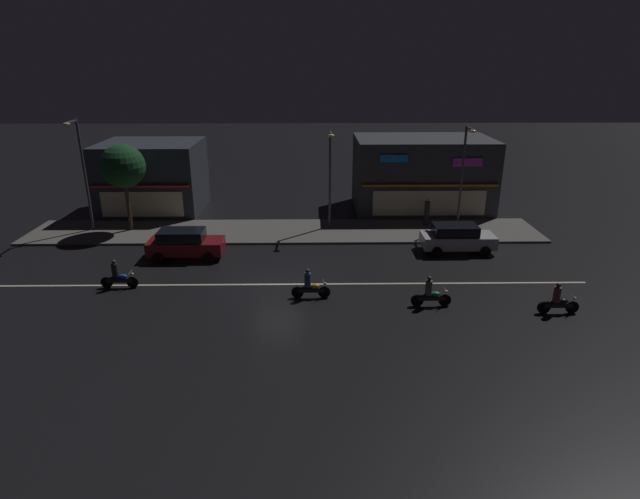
{
  "coord_description": "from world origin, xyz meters",
  "views": [
    {
      "loc": [
        1.86,
        -24.36,
        10.97
      ],
      "look_at": [
        2.25,
        1.64,
        1.3
      ],
      "focal_mm": 29.0,
      "sensor_mm": 36.0,
      "label": 1
    }
  ],
  "objects_px": {
    "streetlamp_west": "(82,167)",
    "parked_car_near_kerb": "(185,243)",
    "motorcycle_trailing_far": "(558,301)",
    "traffic_cone": "(196,245)",
    "pedestrian_on_sidewalk": "(427,213)",
    "motorcycle_following": "(118,276)",
    "streetlamp_mid": "(330,171)",
    "parked_car_trailing": "(457,238)",
    "motorcycle_opposite_lane": "(430,294)",
    "streetlamp_east": "(464,169)",
    "motorcycle_lead": "(310,286)"
  },
  "relations": [
    {
      "from": "motorcycle_opposite_lane",
      "to": "parked_car_near_kerb",
      "type": "bearing_deg",
      "value": -35.44
    },
    {
      "from": "streetlamp_west",
      "to": "motorcycle_following",
      "type": "distance_m",
      "value": 10.91
    },
    {
      "from": "streetlamp_east",
      "to": "motorcycle_lead",
      "type": "distance_m",
      "value": 15.13
    },
    {
      "from": "streetlamp_mid",
      "to": "parked_car_trailing",
      "type": "distance_m",
      "value": 9.2
    },
    {
      "from": "motorcycle_opposite_lane",
      "to": "streetlamp_east",
      "type": "bearing_deg",
      "value": -119.44
    },
    {
      "from": "streetlamp_mid",
      "to": "parked_car_trailing",
      "type": "xyz_separation_m",
      "value": [
        7.48,
        -4.33,
        -3.15
      ]
    },
    {
      "from": "streetlamp_mid",
      "to": "traffic_cone",
      "type": "height_order",
      "value": "streetlamp_mid"
    },
    {
      "from": "streetlamp_west",
      "to": "pedestrian_on_sidewalk",
      "type": "bearing_deg",
      "value": 2.1
    },
    {
      "from": "streetlamp_east",
      "to": "pedestrian_on_sidewalk",
      "type": "bearing_deg",
      "value": 168.63
    },
    {
      "from": "parked_car_trailing",
      "to": "streetlamp_east",
      "type": "bearing_deg",
      "value": 73.49
    },
    {
      "from": "streetlamp_west",
      "to": "parked_car_near_kerb",
      "type": "distance_m",
      "value": 9.43
    },
    {
      "from": "streetlamp_west",
      "to": "motorcycle_opposite_lane",
      "type": "xyz_separation_m",
      "value": [
        20.25,
        -11.29,
        -3.79
      ]
    },
    {
      "from": "streetlamp_east",
      "to": "traffic_cone",
      "type": "height_order",
      "value": "streetlamp_east"
    },
    {
      "from": "motorcycle_opposite_lane",
      "to": "motorcycle_lead",
      "type": "bearing_deg",
      "value": -18.45
    },
    {
      "from": "parked_car_near_kerb",
      "to": "motorcycle_following",
      "type": "xyz_separation_m",
      "value": [
        -2.43,
        -4.24,
        -0.24
      ]
    },
    {
      "from": "parked_car_near_kerb",
      "to": "motorcycle_lead",
      "type": "height_order",
      "value": "parked_car_near_kerb"
    },
    {
      "from": "streetlamp_west",
      "to": "motorcycle_following",
      "type": "bearing_deg",
      "value": -61.34
    },
    {
      "from": "parked_car_trailing",
      "to": "motorcycle_following",
      "type": "bearing_deg",
      "value": -164.92
    },
    {
      "from": "streetlamp_east",
      "to": "parked_car_trailing",
      "type": "height_order",
      "value": "streetlamp_east"
    },
    {
      "from": "motorcycle_trailing_far",
      "to": "traffic_cone",
      "type": "relative_size",
      "value": 3.45
    },
    {
      "from": "parked_car_near_kerb",
      "to": "parked_car_trailing",
      "type": "height_order",
      "value": "same"
    },
    {
      "from": "streetlamp_west",
      "to": "parked_car_near_kerb",
      "type": "relative_size",
      "value": 1.69
    },
    {
      "from": "motorcycle_opposite_lane",
      "to": "pedestrian_on_sidewalk",
      "type": "bearing_deg",
      "value": -109.51
    },
    {
      "from": "motorcycle_lead",
      "to": "motorcycle_trailing_far",
      "type": "distance_m",
      "value": 11.42
    },
    {
      "from": "parked_car_near_kerb",
      "to": "pedestrian_on_sidewalk",
      "type": "bearing_deg",
      "value": -159.95
    },
    {
      "from": "motorcycle_lead",
      "to": "parked_car_trailing",
      "type": "bearing_deg",
      "value": -151.83
    },
    {
      "from": "parked_car_near_kerb",
      "to": "motorcycle_opposite_lane",
      "type": "height_order",
      "value": "parked_car_near_kerb"
    },
    {
      "from": "parked_car_trailing",
      "to": "motorcycle_following",
      "type": "relative_size",
      "value": 2.26
    },
    {
      "from": "parked_car_near_kerb",
      "to": "streetlamp_mid",
      "type": "bearing_deg",
      "value": -149.45
    },
    {
      "from": "streetlamp_west",
      "to": "streetlamp_mid",
      "type": "xyz_separation_m",
      "value": [
        15.93,
        0.33,
        -0.4
      ]
    },
    {
      "from": "streetlamp_west",
      "to": "parked_car_trailing",
      "type": "height_order",
      "value": "streetlamp_west"
    },
    {
      "from": "parked_car_near_kerb",
      "to": "traffic_cone",
      "type": "xyz_separation_m",
      "value": [
        0.28,
        1.39,
        -0.59
      ]
    },
    {
      "from": "streetlamp_mid",
      "to": "motorcycle_lead",
      "type": "distance_m",
      "value": 11.24
    },
    {
      "from": "motorcycle_lead",
      "to": "streetlamp_east",
      "type": "bearing_deg",
      "value": -140.8
    },
    {
      "from": "streetlamp_mid",
      "to": "streetlamp_east",
      "type": "height_order",
      "value": "streetlamp_east"
    },
    {
      "from": "streetlamp_west",
      "to": "streetlamp_east",
      "type": "xyz_separation_m",
      "value": [
        24.71,
        0.4,
        -0.27
      ]
    },
    {
      "from": "pedestrian_on_sidewalk",
      "to": "traffic_cone",
      "type": "distance_m",
      "value": 15.57
    },
    {
      "from": "parked_car_trailing",
      "to": "motorcycle_lead",
      "type": "xyz_separation_m",
      "value": [
        -8.8,
        -6.31,
        -0.24
      ]
    },
    {
      "from": "streetlamp_west",
      "to": "motorcycle_opposite_lane",
      "type": "distance_m",
      "value": 23.49
    },
    {
      "from": "streetlamp_mid",
      "to": "motorcycle_opposite_lane",
      "type": "distance_m",
      "value": 12.85
    },
    {
      "from": "parked_car_trailing",
      "to": "parked_car_near_kerb",
      "type": "bearing_deg",
      "value": -177.35
    },
    {
      "from": "streetlamp_mid",
      "to": "pedestrian_on_sidewalk",
      "type": "xyz_separation_m",
      "value": [
        6.67,
        0.5,
        -3.0
      ]
    },
    {
      "from": "streetlamp_mid",
      "to": "parked_car_near_kerb",
      "type": "xyz_separation_m",
      "value": [
        -8.59,
        -5.07,
        -3.15
      ]
    },
    {
      "from": "streetlamp_mid",
      "to": "motorcycle_lead",
      "type": "xyz_separation_m",
      "value": [
        -1.32,
        -10.63,
        -3.39
      ]
    },
    {
      "from": "motorcycle_opposite_lane",
      "to": "motorcycle_trailing_far",
      "type": "relative_size",
      "value": 1.0
    },
    {
      "from": "streetlamp_mid",
      "to": "traffic_cone",
      "type": "distance_m",
      "value": 9.83
    },
    {
      "from": "streetlamp_east",
      "to": "parked_car_trailing",
      "type": "xyz_separation_m",
      "value": [
        -1.3,
        -4.4,
        -3.28
      ]
    },
    {
      "from": "streetlamp_mid",
      "to": "motorcycle_opposite_lane",
      "type": "height_order",
      "value": "streetlamp_mid"
    },
    {
      "from": "motorcycle_following",
      "to": "motorcycle_opposite_lane",
      "type": "height_order",
      "value": "same"
    },
    {
      "from": "pedestrian_on_sidewalk",
      "to": "parked_car_trailing",
      "type": "relative_size",
      "value": 0.44
    }
  ]
}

